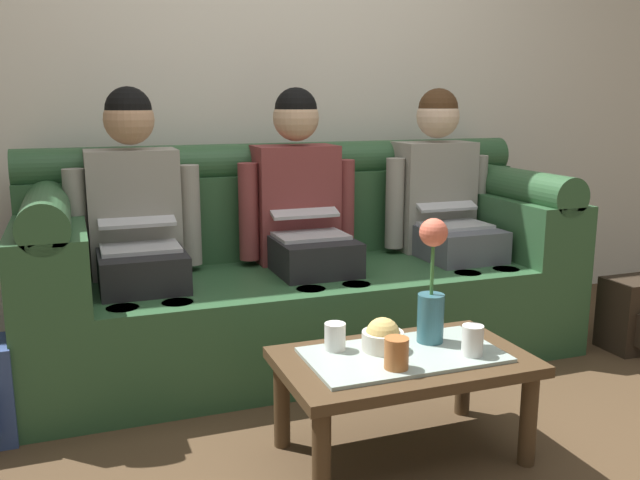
{
  "coord_description": "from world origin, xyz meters",
  "views": [
    {
      "loc": [
        -0.97,
        -1.69,
        1.17
      ],
      "look_at": [
        -0.02,
        0.9,
        0.59
      ],
      "focal_mm": 37.89,
      "sensor_mm": 36.0,
      "label": 1
    }
  ],
  "objects": [
    {
      "name": "person_left",
      "position": [
        -0.73,
        1.17,
        0.66
      ],
      "size": [
        0.56,
        0.67,
        1.22
      ],
      "color": "#232326",
      "rests_on": "ground_plane"
    },
    {
      "name": "person_right",
      "position": [
        0.73,
        1.17,
        0.66
      ],
      "size": [
        0.56,
        0.67,
        1.22
      ],
      "color": "#595B66",
      "rests_on": "ground_plane"
    },
    {
      "name": "coffee_table",
      "position": [
        0.0,
        0.16,
        0.3
      ],
      "size": [
        0.81,
        0.49,
        0.36
      ],
      "color": "#47331E",
      "rests_on": "ground_plane"
    },
    {
      "name": "couch",
      "position": [
        0.0,
        1.17,
        0.37
      ],
      "size": [
        2.43,
        0.88,
        0.96
      ],
      "color": "#2D5633",
      "rests_on": "ground_plane"
    },
    {
      "name": "snack_bowl",
      "position": [
        -0.05,
        0.21,
        0.4
      ],
      "size": [
        0.14,
        0.14,
        0.11
      ],
      "color": "silver",
      "rests_on": "coffee_table"
    },
    {
      "name": "backpack_right",
      "position": [
        1.49,
        0.65,
        0.17
      ],
      "size": [
        0.29,
        0.25,
        0.34
      ],
      "color": "#2D2319",
      "rests_on": "ground_plane"
    },
    {
      "name": "cup_near_right",
      "position": [
        -0.2,
        0.26,
        0.4
      ],
      "size": [
        0.07,
        0.07,
        0.09
      ],
      "primitive_type": "cylinder",
      "color": "white",
      "rests_on": "coffee_table"
    },
    {
      "name": "back_wall_patterned",
      "position": [
        0.0,
        1.7,
        1.45
      ],
      "size": [
        6.0,
        0.12,
        2.9
      ],
      "primitive_type": "cube",
      "color": "silver",
      "rests_on": "ground_plane"
    },
    {
      "name": "cup_near_left",
      "position": [
        0.2,
        0.07,
        0.41
      ],
      "size": [
        0.07,
        0.07,
        0.1
      ],
      "primitive_type": "cylinder",
      "color": "white",
      "rests_on": "coffee_table"
    },
    {
      "name": "ground_plane",
      "position": [
        0.0,
        0.0,
        0.0
      ],
      "size": [
        14.0,
        14.0,
        0.0
      ],
      "primitive_type": "plane",
      "color": "#4C3823"
    },
    {
      "name": "person_middle",
      "position": [
        0.0,
        1.17,
        0.66
      ],
      "size": [
        0.56,
        0.67,
        1.22
      ],
      "color": "#232326",
      "rests_on": "ground_plane"
    },
    {
      "name": "cup_far_center",
      "position": [
        -0.08,
        0.05,
        0.41
      ],
      "size": [
        0.08,
        0.08,
        0.1
      ],
      "primitive_type": "cylinder",
      "color": "#B26633",
      "rests_on": "coffee_table"
    },
    {
      "name": "flower_vase",
      "position": [
        0.13,
        0.22,
        0.56
      ],
      "size": [
        0.09,
        0.09,
        0.43
      ],
      "color": "#336672",
      "rests_on": "coffee_table"
    }
  ]
}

